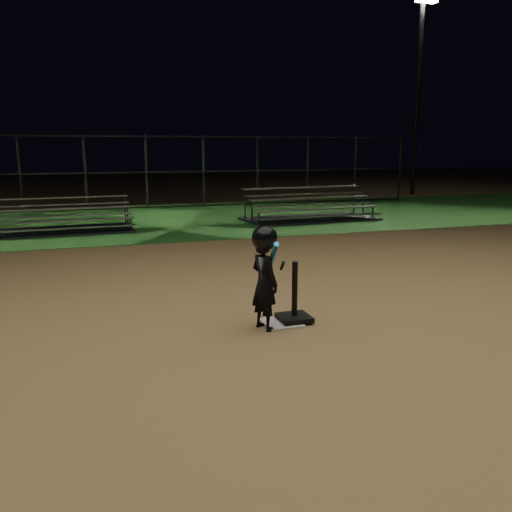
{
  "coord_description": "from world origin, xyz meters",
  "views": [
    {
      "loc": [
        -2.25,
        -5.83,
        2.12
      ],
      "look_at": [
        0.0,
        1.0,
        0.65
      ],
      "focal_mm": 37.75,
      "sensor_mm": 36.0,
      "label": 1
    }
  ],
  "objects_px": {
    "batting_tee": "(294,310)",
    "child_batter": "(265,275)",
    "home_plate": "(282,323)",
    "bleacher_right": "(310,214)",
    "bleacher_left": "(61,225)",
    "light_pole_right": "(419,79)"
  },
  "relations": [
    {
      "from": "home_plate",
      "to": "bleacher_right",
      "type": "bearing_deg",
      "value": 64.02
    },
    {
      "from": "home_plate",
      "to": "bleacher_right",
      "type": "xyz_separation_m",
      "value": [
        4.15,
        8.52,
        0.18
      ]
    },
    {
      "from": "batting_tee",
      "to": "bleacher_left",
      "type": "distance_m",
      "value": 8.86
    },
    {
      "from": "home_plate",
      "to": "bleacher_right",
      "type": "height_order",
      "value": "bleacher_right"
    },
    {
      "from": "bleacher_left",
      "to": "light_pole_right",
      "type": "bearing_deg",
      "value": 21.2
    },
    {
      "from": "home_plate",
      "to": "bleacher_right",
      "type": "distance_m",
      "value": 9.48
    },
    {
      "from": "batting_tee",
      "to": "light_pole_right",
      "type": "relative_size",
      "value": 0.09
    },
    {
      "from": "batting_tee",
      "to": "child_batter",
      "type": "height_order",
      "value": "child_batter"
    },
    {
      "from": "light_pole_right",
      "to": "bleacher_left",
      "type": "bearing_deg",
      "value": -156.03
    },
    {
      "from": "child_batter",
      "to": "bleacher_left",
      "type": "xyz_separation_m",
      "value": [
        -2.46,
        8.5,
        -0.48
      ]
    },
    {
      "from": "bleacher_right",
      "to": "home_plate",
      "type": "bearing_deg",
      "value": -120.11
    },
    {
      "from": "batting_tee",
      "to": "bleacher_left",
      "type": "xyz_separation_m",
      "value": [
        -2.89,
        8.38,
        0.02
      ]
    },
    {
      "from": "child_batter",
      "to": "bleacher_right",
      "type": "xyz_separation_m",
      "value": [
        4.41,
        8.62,
        -0.46
      ]
    },
    {
      "from": "child_batter",
      "to": "bleacher_left",
      "type": "height_order",
      "value": "child_batter"
    },
    {
      "from": "batting_tee",
      "to": "bleacher_right",
      "type": "height_order",
      "value": "bleacher_right"
    },
    {
      "from": "batting_tee",
      "to": "bleacher_right",
      "type": "xyz_separation_m",
      "value": [
        3.98,
        8.5,
        0.04
      ]
    },
    {
      "from": "home_plate",
      "to": "light_pole_right",
      "type": "xyz_separation_m",
      "value": [
        12.0,
        14.94,
        4.93
      ]
    },
    {
      "from": "batting_tee",
      "to": "bleacher_left",
      "type": "relative_size",
      "value": 0.21
    },
    {
      "from": "home_plate",
      "to": "bleacher_right",
      "type": "relative_size",
      "value": 0.11
    },
    {
      "from": "child_batter",
      "to": "bleacher_right",
      "type": "distance_m",
      "value": 9.7
    },
    {
      "from": "batting_tee",
      "to": "light_pole_right",
      "type": "height_order",
      "value": "light_pole_right"
    },
    {
      "from": "child_batter",
      "to": "bleacher_left",
      "type": "bearing_deg",
      "value": -4.72
    }
  ]
}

